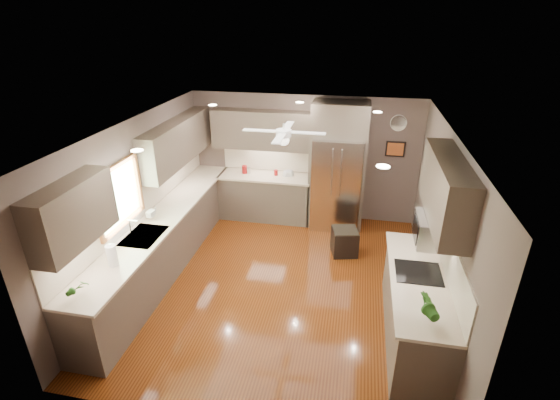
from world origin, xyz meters
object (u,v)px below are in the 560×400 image
(canister_a, at_px, (245,170))
(canister_d, at_px, (276,173))
(potted_plant_left, at_px, (78,287))
(microwave, at_px, (433,230))
(stool, at_px, (344,241))
(paper_towel, at_px, (112,256))
(bowl, at_px, (288,175))
(refrigerator, at_px, (337,169))
(potted_plant_right, at_px, (429,307))
(soap_bottle, at_px, (152,213))
(canister_b, at_px, (248,170))

(canister_a, height_order, canister_d, canister_a)
(potted_plant_left, xyz_separation_m, microwave, (3.96, 1.40, 0.40))
(stool, bearing_deg, paper_towel, -140.51)
(microwave, height_order, stool, microwave)
(canister_d, height_order, bowl, canister_d)
(canister_d, xyz_separation_m, refrigerator, (1.21, -0.07, 0.19))
(canister_a, relative_size, microwave, 0.30)
(bowl, distance_m, refrigerator, 0.99)
(canister_a, bearing_deg, microwave, -41.02)
(potted_plant_right, distance_m, bowl, 4.37)
(bowl, relative_size, stool, 0.44)
(canister_a, height_order, soap_bottle, soap_bottle)
(canister_a, relative_size, bowl, 0.74)
(canister_d, relative_size, stool, 0.22)
(potted_plant_right, height_order, refrigerator, refrigerator)
(bowl, bearing_deg, canister_d, 178.56)
(microwave, distance_m, stool, 2.33)
(microwave, bearing_deg, soap_bottle, 172.01)
(stool, bearing_deg, potted_plant_right, -70.45)
(canister_a, height_order, microwave, microwave)
(soap_bottle, relative_size, potted_plant_right, 0.59)
(canister_a, bearing_deg, potted_plant_right, -51.13)
(potted_plant_left, relative_size, refrigerator, 0.12)
(canister_d, height_order, stool, canister_d)
(canister_b, distance_m, bowl, 0.81)
(canister_a, xyz_separation_m, potted_plant_right, (3.06, -3.79, 0.10))
(paper_towel, bearing_deg, potted_plant_right, -4.41)
(paper_towel, bearing_deg, potted_plant_left, -90.53)
(canister_b, xyz_separation_m, stool, (2.03, -1.12, -0.77))
(bowl, bearing_deg, microwave, -50.42)
(canister_b, xyz_separation_m, soap_bottle, (-0.98, -2.19, 0.03))
(bowl, relative_size, paper_towel, 0.69)
(paper_towel, bearing_deg, bowl, 64.53)
(canister_b, xyz_separation_m, microwave, (3.10, -2.77, 0.47))
(canister_b, xyz_separation_m, potted_plant_left, (-0.86, -4.17, 0.07))
(potted_plant_right, bearing_deg, stool, 109.55)
(bowl, relative_size, microwave, 0.41)
(canister_a, distance_m, potted_plant_left, 4.24)
(potted_plant_left, height_order, refrigerator, refrigerator)
(canister_d, height_order, potted_plant_right, potted_plant_right)
(refrigerator, bearing_deg, potted_plant_left, -122.70)
(potted_plant_right, bearing_deg, canister_b, 128.13)
(stool, bearing_deg, refrigerator, 103.28)
(bowl, xyz_separation_m, microwave, (2.29, -2.77, 0.51))
(paper_towel, bearing_deg, stool, 39.49)
(canister_b, bearing_deg, bowl, 0.19)
(canister_d, distance_m, stool, 2.00)
(bowl, distance_m, microwave, 3.63)
(canister_b, distance_m, paper_towel, 3.60)
(potted_plant_right, relative_size, stool, 0.69)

